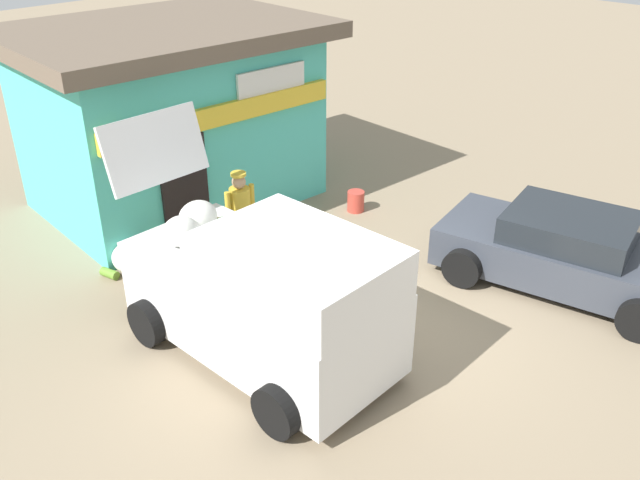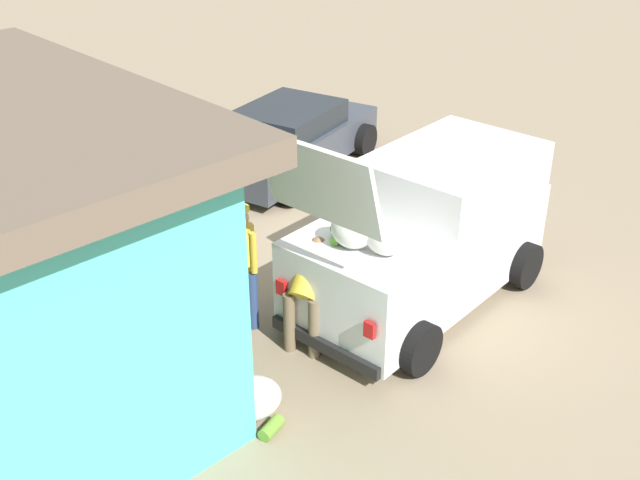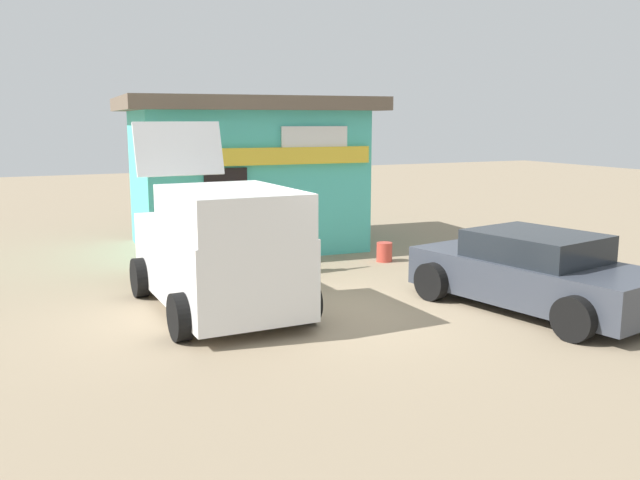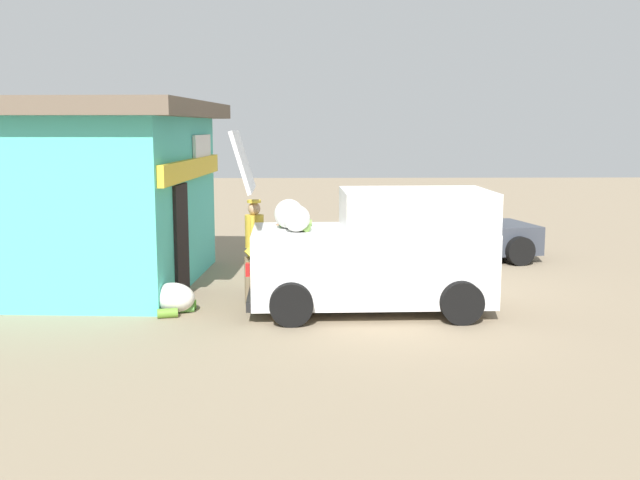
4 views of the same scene
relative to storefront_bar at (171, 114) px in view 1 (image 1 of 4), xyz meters
name	(u,v)px [view 1 (image 1 of 4)]	position (x,y,z in m)	size (l,w,h in m)	color
ground_plane	(404,322)	(-0.24, -6.02, -1.79)	(60.00, 60.00, 0.00)	gray
storefront_bar	(171,114)	(0.00, 0.00, 0.00)	(5.86, 4.58, 3.48)	#4CC6B7
delivery_van	(265,294)	(-2.18, -5.14, -0.79)	(2.21, 4.20, 2.95)	white
parked_sedan	(565,251)	(2.39, -7.15, -1.20)	(2.69, 4.20, 1.24)	#383D47
vendor_standing	(241,214)	(-0.83, -3.02, -0.81)	(0.57, 0.36, 1.70)	navy
customer_bending	(200,245)	(-1.81, -3.22, -0.94)	(0.65, 0.76, 1.40)	#726047
unloaded_banana_pile	(130,258)	(-2.26, -1.78, -1.57)	(0.89, 0.91, 0.49)	silver
paint_bucket	(356,201)	(2.09, -2.96, -1.58)	(0.33, 0.33, 0.41)	#BF3F33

